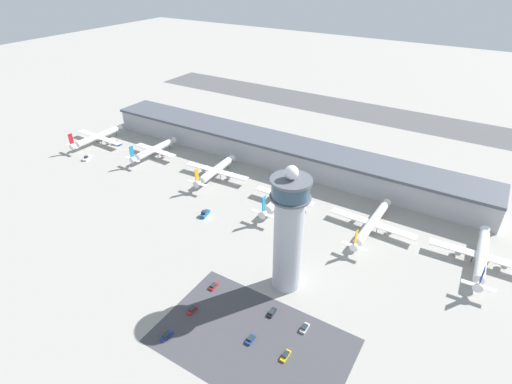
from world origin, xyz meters
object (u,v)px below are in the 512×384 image
object	(u,v)px
car_green_van	(272,313)
car_navy_sedan	(192,310)
service_truck_catering	(205,214)
service_truck_baggage	(87,158)
car_maroon_suv	(166,336)
airplane_gate_echo	(372,223)
airplane_gate_foxtrot	(482,256)
car_silver_sedan	(214,286)
car_red_hatchback	(305,328)
airplane_gate_charlie	(216,170)
control_tower	(289,231)
airplane_gate_delta	(283,196)
car_grey_coupe	(251,339)
airplane_gate_alpha	(98,137)
car_blue_compact	(286,356)
airplane_gate_bravo	(154,150)
service_truck_fuel	(117,143)

from	to	relation	value
car_green_van	car_navy_sedan	distance (m)	28.78
service_truck_catering	car_navy_sedan	distance (m)	60.95
service_truck_baggage	car_maroon_suv	xyz separation A→B (m)	(134.22, -74.46, -0.29)
airplane_gate_echo	airplane_gate_foxtrot	distance (m)	45.59
car_silver_sedan	service_truck_baggage	bearing A→B (deg)	160.45
car_red_hatchback	car_silver_sedan	world-z (taller)	car_red_hatchback
airplane_gate_charlie	car_navy_sedan	xyz separation A→B (m)	(51.75, -84.29, -4.12)
control_tower	airplane_gate_delta	size ratio (longest dim) A/B	1.24
service_truck_catering	car_silver_sedan	bearing A→B (deg)	-48.21
airplane_gate_delta	car_green_van	world-z (taller)	airplane_gate_delta
service_truck_catering	car_grey_coupe	world-z (taller)	service_truck_catering
airplane_gate_alpha	car_blue_compact	size ratio (longest dim) A/B	8.69
airplane_gate_alpha	car_green_van	world-z (taller)	airplane_gate_alpha
airplane_gate_echo	car_red_hatchback	world-z (taller)	airplane_gate_echo
car_grey_coupe	car_navy_sedan	distance (m)	24.79
car_silver_sedan	airplane_gate_bravo	bearing A→B (deg)	144.11
service_truck_fuel	service_truck_baggage	distance (m)	25.29
service_truck_baggage	car_navy_sedan	size ratio (longest dim) A/B	1.65
service_truck_baggage	car_maroon_suv	bearing A→B (deg)	-29.02
airplane_gate_delta	car_silver_sedan	xyz separation A→B (m)	(5.36, -66.43, -4.27)
control_tower	car_grey_coupe	distance (m)	38.84
service_truck_catering	car_red_hatchback	xyz separation A→B (m)	(71.81, -36.74, -0.34)
service_truck_baggage	car_navy_sedan	distance (m)	147.63
airplane_gate_delta	service_truck_fuel	bearing A→B (deg)	177.21
airplane_gate_delta	car_grey_coupe	world-z (taller)	airplane_gate_delta
car_maroon_suv	service_truck_fuel	bearing A→B (deg)	143.65
airplane_gate_bravo	car_silver_sedan	size ratio (longest dim) A/B	8.40
airplane_gate_echo	car_navy_sedan	distance (m)	90.56
service_truck_baggage	airplane_gate_delta	bearing A→B (deg)	8.40
airplane_gate_charlie	airplane_gate_foxtrot	bearing A→B (deg)	-1.12
service_truck_fuel	car_navy_sedan	world-z (taller)	service_truck_fuel
airplane_gate_echo	service_truck_catering	size ratio (longest dim) A/B	6.43
service_truck_baggage	car_red_hatchback	world-z (taller)	service_truck_baggage
airplane_gate_charlie	car_navy_sedan	bearing A→B (deg)	-58.45
car_navy_sedan	airplane_gate_echo	bearing A→B (deg)	64.07
service_truck_baggage	car_blue_compact	world-z (taller)	service_truck_baggage
airplane_gate_delta	service_truck_catering	world-z (taller)	airplane_gate_delta
control_tower	airplane_gate_charlie	size ratio (longest dim) A/B	1.27
car_silver_sedan	car_grey_coupe	bearing A→B (deg)	-27.69
car_green_van	car_navy_sedan	world-z (taller)	car_navy_sedan
airplane_gate_charlie	airplane_gate_delta	world-z (taller)	airplane_gate_delta
airplane_gate_delta	car_grey_coupe	distance (m)	85.59
airplane_gate_echo	car_grey_coupe	bearing A→B (deg)	-100.35
service_truck_catering	car_red_hatchback	size ratio (longest dim) A/B	1.53
airplane_gate_alpha	airplane_gate_echo	size ratio (longest dim) A/B	0.95
airplane_gate_foxtrot	airplane_gate_alpha	bearing A→B (deg)	179.92
airplane_gate_bravo	service_truck_catering	size ratio (longest dim) A/B	5.35
airplane_gate_bravo	airplane_gate_foxtrot	bearing A→B (deg)	-1.48
airplane_gate_delta	service_truck_catering	bearing A→B (deg)	-133.34
car_grey_coupe	car_maroon_suv	bearing A→B (deg)	-151.27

